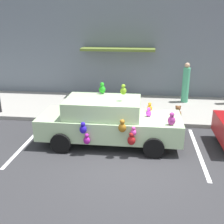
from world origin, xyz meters
TOP-DOWN VIEW (x-y plane):
  - ground_plane at (0.00, 0.00)m, footprint 60.00×60.00m
  - sidewalk at (0.00, 5.00)m, footprint 24.00×4.00m
  - storefront_building at (-0.01, 7.14)m, footprint 24.00×1.25m
  - parking_stripe_front at (2.02, 1.00)m, footprint 0.12×3.60m
  - parking_stripe_rear at (-3.67, 1.00)m, footprint 0.12×3.60m
  - plush_covered_car at (-0.91, 1.30)m, footprint 4.66×2.04m
  - teddy_bear_on_sidewalk at (1.61, 3.56)m, footprint 0.29×0.24m
  - pedestrian_near_shopfront at (2.18, 5.99)m, footprint 0.33×0.33m

SIDE VIEW (x-z plane):
  - ground_plane at x=0.00m, z-range 0.00..0.00m
  - parking_stripe_front at x=2.02m, z-range 0.00..0.01m
  - parking_stripe_rear at x=-3.67m, z-range 0.00..0.01m
  - sidewalk at x=0.00m, z-range 0.00..0.15m
  - teddy_bear_on_sidewalk at x=1.61m, z-range 0.13..0.69m
  - plush_covered_car at x=-0.91m, z-range -0.25..1.84m
  - pedestrian_near_shopfront at x=2.18m, z-range 0.10..1.99m
  - storefront_building at x=-0.01m, z-range -0.01..6.39m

